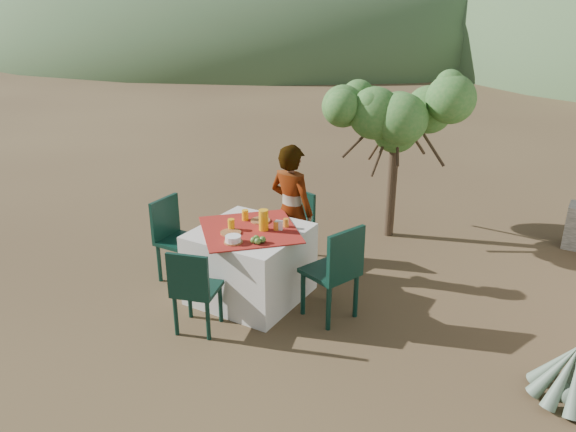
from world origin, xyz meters
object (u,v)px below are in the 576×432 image
Objects in this scene: chair_far at (296,223)px; juice_pitcher at (264,220)px; chair_near at (194,288)px; person at (292,211)px; table at (250,263)px; shrub_tree at (402,123)px; chair_left at (174,235)px; agave at (575,372)px; chair_right at (336,269)px.

juice_pitcher reaches higher than chair_far.
chair_near is 1.56m from person.
juice_pitcher is at bearing -118.77° from chair_near.
person is at bearing -111.50° from chair_near.
table is 2.67m from shrub_tree.
chair_far is at bearing 91.74° from table.
chair_left is at bearing -124.93° from shrub_tree.
agave is 3.40× the size of juice_pitcher.
chair_left is at bearing -173.78° from juice_pitcher.
person is (1.04, 0.77, 0.24)m from chair_left.
chair_left is 0.94× the size of chair_right.
chair_near is 0.93× the size of chair_left.
chair_near is 0.57× the size of person.
chair_right is 0.88m from juice_pitcher.
shrub_tree reaches higher than chair_far.
chair_near is 1.34m from chair_right.
juice_pitcher reaches higher than agave.
person is 3.12m from agave.
juice_pitcher is (0.19, 0.88, 0.40)m from chair_near.
shrub_tree is at bearing 134.75° from agave.
chair_left is 0.49× the size of shrub_tree.
chair_far is 1.82m from shrub_tree.
person reaches higher than chair_left.
chair_right is (1.01, 0.87, 0.07)m from chair_near.
chair_near reaches higher than agave.
chair_right is 2.13m from agave.
chair_right reaches higher than agave.
chair_left is at bearing 43.83° from person.
chair_far is at bearing -114.24° from chair_right.
chair_right is 2.47m from shrub_tree.
chair_left is 3.07m from shrub_tree.
chair_far is 1.41m from chair_left.
shrub_tree is at bearing 77.69° from chair_far.
chair_left is (-0.96, -0.06, 0.13)m from table.
agave is at bearing 177.54° from chair_near.
juice_pitcher is at bearing -104.15° from shrub_tree.
chair_left is (-0.90, 0.76, 0.04)m from chair_near.
shrub_tree is 3.57m from agave.
shrub_tree reaches higher than table.
chair_right is at bearing -155.53° from chair_near.
juice_pitcher is (-0.82, 0.01, 0.33)m from chair_right.
agave is at bearing -2.15° from juice_pitcher.
shrub_tree is (0.71, 2.32, 1.10)m from table.
person is (0.08, 0.70, 0.37)m from table.
chair_left is 0.61× the size of person.
chair_right reaches higher than chair_near.
table is at bearing -157.71° from juice_pitcher.
chair_right is at bearing -83.84° from shrub_tree.
person is 2.06× the size of agave.
shrub_tree reaches higher than chair_near.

